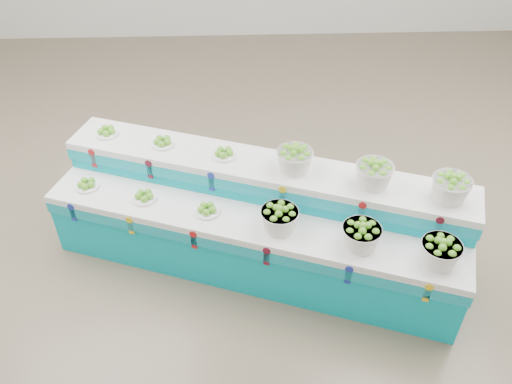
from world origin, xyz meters
TOP-DOWN VIEW (x-y plane):
  - ground at (0.00, 0.00)m, footprint 10.00×10.00m
  - display_stand at (-0.08, -0.51)m, footprint 4.06×2.28m
  - plate_lower_left at (-1.71, -0.20)m, footprint 0.29×0.29m
  - plate_lower_mid at (-1.13, -0.40)m, footprint 0.29×0.29m
  - plate_lower_right at (-0.53, -0.61)m, footprint 0.29×0.29m
  - basket_lower_left at (0.11, -0.84)m, footprint 0.43×0.43m
  - basket_lower_mid at (0.79, -1.08)m, footprint 0.43×0.43m
  - basket_lower_right at (1.40, -1.30)m, footprint 0.43×0.43m
  - plate_upper_left at (-1.54, 0.26)m, footprint 0.29×0.29m
  - plate_upper_mid at (-0.97, 0.06)m, footprint 0.29×0.29m
  - plate_upper_right at (-0.37, -0.15)m, footprint 0.29×0.29m
  - basket_upper_left at (0.28, -0.38)m, footprint 0.43×0.43m
  - basket_upper_mid at (0.95, -0.62)m, footprint 0.43×0.43m
  - basket_upper_right at (1.56, -0.84)m, footprint 0.43×0.43m

SIDE VIEW (x-z plane):
  - ground at x=0.00m, z-range 0.00..0.00m
  - display_stand at x=-0.08m, z-range 0.00..1.02m
  - plate_lower_left at x=-1.71m, z-range 0.72..0.81m
  - plate_lower_mid at x=-1.13m, z-range 0.72..0.81m
  - plate_lower_right at x=-0.53m, z-range 0.72..0.81m
  - basket_lower_left at x=0.11m, z-range 0.72..0.96m
  - basket_lower_mid at x=0.79m, z-range 0.72..0.96m
  - basket_lower_right at x=1.40m, z-range 0.72..0.96m
  - plate_upper_left at x=-1.54m, z-range 1.02..1.11m
  - plate_upper_mid at x=-0.97m, z-range 1.02..1.11m
  - plate_upper_right at x=-0.37m, z-range 1.02..1.11m
  - basket_upper_left at x=0.28m, z-range 1.02..1.26m
  - basket_upper_mid at x=0.95m, z-range 1.02..1.26m
  - basket_upper_right at x=1.56m, z-range 1.02..1.26m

